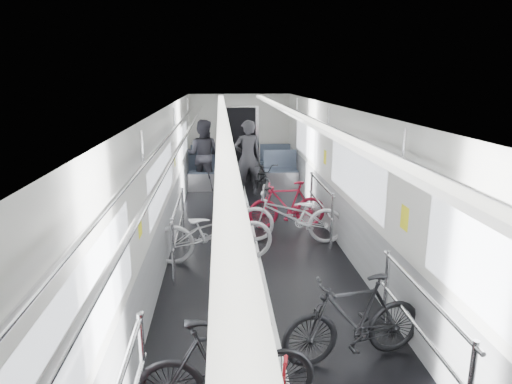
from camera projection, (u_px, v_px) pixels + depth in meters
car_shell at (252, 172)px, 8.73m from camera, size 3.02×14.01×2.41m
bike_left_mid at (226, 368)px, 3.90m from camera, size 1.62×0.57×0.95m
bike_left_far at (213, 232)px, 7.26m from camera, size 1.97×0.86×1.00m
bike_right_near at (354, 319)px, 4.71m from camera, size 1.62×0.73×0.94m
bike_right_mid at (291, 216)px, 8.10m from camera, size 1.97×0.95×0.99m
bike_right_far at (287, 205)px, 8.91m from camera, size 1.57×0.55×0.93m
bike_aisle at (261, 178)px, 11.37m from camera, size 0.89×1.72×0.86m
person_standing at (248, 158)px, 11.31m from camera, size 0.75×0.56×1.88m
person_seated at (203, 155)px, 11.88m from camera, size 1.06×0.93×1.83m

